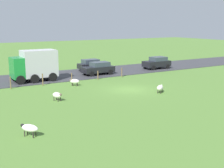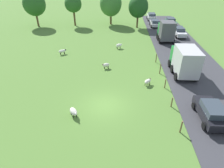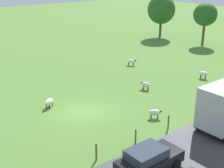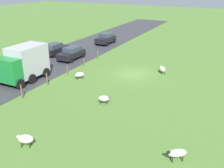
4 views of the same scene
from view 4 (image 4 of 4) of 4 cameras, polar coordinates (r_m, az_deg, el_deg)
The scene contains 16 objects.
ground_plane at distance 27.86m, azimuth 4.89°, elevation 2.23°, with size 160.00×160.00×0.00m, color #517A33.
road_strip at distance 33.24m, azimuth -12.97°, elevation 5.14°, with size 8.00×80.00×0.06m, color #38383D.
sheep_0 at distance 16.68m, azimuth -18.95°, elevation -11.66°, with size 1.12×0.84×0.82m.
sheep_1 at distance 20.90m, azimuth -1.79°, elevation -3.29°, with size 1.07×0.79×0.75m.
sheep_2 at distance 15.21m, azimuth 14.46°, elevation -14.86°, with size 1.16×1.02×0.75m.
sheep_3 at distance 26.41m, azimuth -7.41°, elevation 2.11°, with size 1.00×1.04×0.73m.
sheep_5 at distance 28.41m, azimuth 11.30°, elevation 3.32°, with size 1.07×1.20×0.76m.
fence_post_0 at distance 33.08m, azimuth -3.25°, elevation 6.61°, with size 0.12×0.12×1.18m, color brown.
fence_post_1 at distance 30.38m, azimuth -6.36°, elevation 4.94°, with size 0.12×0.12×1.05m, color brown.
fence_post_2 at distance 27.79m, azimuth -10.05°, elevation 3.11°, with size 0.12×0.12×1.09m, color brown.
fence_post_3 at distance 25.34m, azimuth -14.47°, elevation 1.06°, with size 0.12×0.12×1.29m, color brown.
fence_post_4 at distance 23.15m, azimuth -19.75°, elevation -1.64°, with size 0.12×0.12×1.29m, color brown.
truck_0 at distance 26.83m, azimuth -19.17°, elevation 4.55°, with size 2.66×4.97×3.48m.
car_0 at distance 33.19m, azimuth -9.11°, elevation 6.94°, with size 2.01×4.11×1.59m.
car_3 at distance 35.80m, azimuth -12.77°, elevation 7.77°, with size 1.94×3.93×1.56m.
car_6 at distance 41.21m, azimuth -1.39°, elevation 10.27°, with size 2.08×3.97×1.68m.
Camera 4 is at (-9.55, 24.37, 9.53)m, focal length 40.48 mm.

